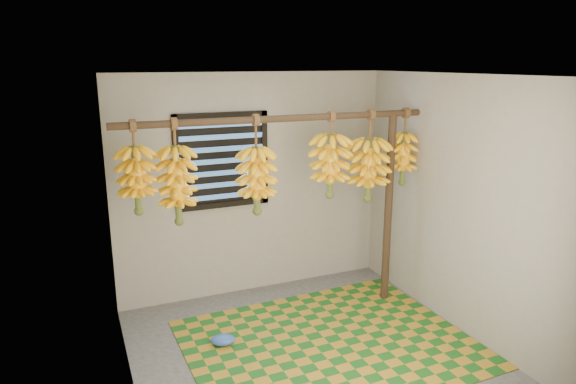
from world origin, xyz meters
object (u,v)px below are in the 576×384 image
support_post (388,210)px  woven_mat (329,344)px  plastic_bag (223,340)px  banana_bunch_d (330,166)px  banana_bunch_f (403,159)px  banana_bunch_a (137,180)px  banana_bunch_b (177,185)px  banana_bunch_c (257,181)px  banana_bunch_e (369,170)px

support_post → woven_mat: bearing=-148.5°
plastic_bag → banana_bunch_d: 1.90m
woven_mat → banana_bunch_f: 1.99m
support_post → plastic_bag: bearing=-172.7°
banana_bunch_d → banana_bunch_f: (0.84, 0.00, 0.01)m
support_post → banana_bunch_a: (-2.50, 0.00, 0.55)m
banana_bunch_b → banana_bunch_d: size_ratio=1.11×
banana_bunch_c → plastic_bag: bearing=-150.7°
banana_bunch_b → banana_bunch_e: (1.91, 0.00, -0.02)m
support_post → banana_bunch_e: bearing=180.0°
plastic_bag → banana_bunch_e: (1.62, 0.24, 1.39)m
banana_bunch_d → banana_bunch_e: same height
banana_bunch_e → banana_bunch_f: size_ratio=1.16×
woven_mat → banana_bunch_e: banana_bunch_e is taller
support_post → banana_bunch_c: size_ratio=2.20×
banana_bunch_c → banana_bunch_e: (1.19, 0.00, 0.00)m
woven_mat → banana_bunch_b: size_ratio=2.73×
banana_bunch_a → banana_bunch_c: size_ratio=0.87×
support_post → banana_bunch_d: 0.87m
banana_bunch_b → banana_bunch_c: bearing=0.0°
woven_mat → banana_bunch_a: bearing=158.4°
woven_mat → plastic_bag: 0.97m
banana_bunch_c → banana_bunch_e: 1.19m
banana_bunch_a → banana_bunch_d: size_ratio=0.95×
woven_mat → banana_bunch_a: (-1.52, 0.60, 1.54)m
plastic_bag → banana_bunch_c: size_ratio=0.24×
banana_bunch_a → banana_bunch_c: 1.06m
woven_mat → banana_bunch_b: bearing=153.2°
support_post → banana_bunch_a: bearing=180.0°
plastic_bag → banana_bunch_a: 1.64m
banana_bunch_e → woven_mat: bearing=-140.3°
banana_bunch_a → banana_bunch_c: same height
support_post → woven_mat: size_ratio=0.80×
banana_bunch_c → banana_bunch_d: (0.75, -0.00, 0.08)m
banana_bunch_c → banana_bunch_d: size_ratio=1.09×
banana_bunch_b → plastic_bag: bearing=-39.8°
woven_mat → banana_bunch_c: bearing=127.8°
support_post → banana_bunch_d: bearing=-180.0°
plastic_bag → banana_bunch_b: banana_bunch_b is taller
banana_bunch_a → banana_bunch_b: size_ratio=0.86×
woven_mat → banana_bunch_f: banana_bunch_f is taller
banana_bunch_a → banana_bunch_f: bearing=0.0°
banana_bunch_b → banana_bunch_c: (0.72, 0.00, -0.02)m
plastic_bag → banana_bunch_c: banana_bunch_c is taller
support_post → woven_mat: support_post is taller
banana_bunch_b → banana_bunch_e: size_ratio=1.01×
plastic_bag → banana_bunch_b: size_ratio=0.24×
banana_bunch_d → banana_bunch_e: (0.44, 0.00, -0.08)m
banana_bunch_c → banana_bunch_f: size_ratio=1.16×
banana_bunch_b → banana_bunch_f: bearing=0.0°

